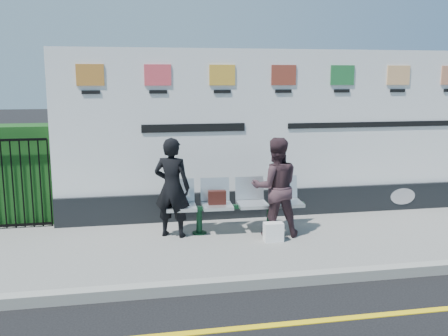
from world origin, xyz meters
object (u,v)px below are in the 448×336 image
at_px(woman_right, 275,187).
at_px(billboard, 281,145).
at_px(bench, 235,218).
at_px(woman_left, 172,187).

bearing_deg(woman_right, billboard, -106.55).
relative_size(billboard, bench, 3.57).
height_order(bench, woman_left, woman_left).
bearing_deg(woman_right, bench, -22.60).
bearing_deg(woman_left, billboard, -131.86).
distance_m(billboard, woman_left, 2.32).
height_order(billboard, woman_right, billboard).
height_order(billboard, bench, billboard).
bearing_deg(woman_right, woman_left, -5.54).
distance_m(bench, woman_left, 1.16).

